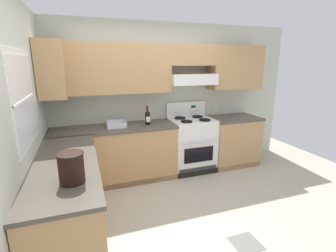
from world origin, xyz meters
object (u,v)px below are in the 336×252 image
stove (192,144)px  bowl (116,125)px  wine_bottle (148,117)px  bucket (71,167)px

stove → bowl: size_ratio=4.11×
wine_bottle → bucket: 2.05m
wine_bottle → bowl: wine_bottle is taller
bowl → bucket: size_ratio=1.12×
bucket → stove: bearing=42.3°
stove → bowl: stove is taller
bowl → bucket: 1.87m
stove → bucket: bearing=-137.7°
wine_bottle → bucket: (-1.11, -1.72, 0.01)m
wine_bottle → bucket: bearing=-122.8°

